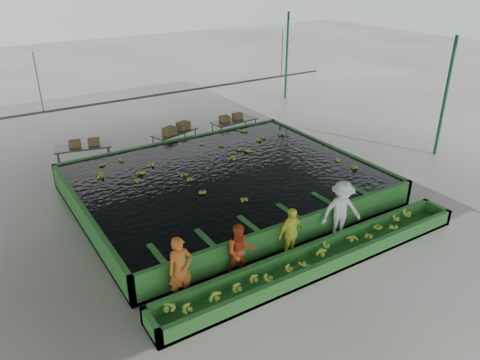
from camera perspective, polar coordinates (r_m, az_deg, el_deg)
ground at (r=15.69m, az=0.98°, el=-3.96°), size 80.00×80.00×0.00m
shed_roof at (r=13.94m, az=1.13°, el=14.26°), size 20.00×22.00×0.04m
shed_posts at (r=14.63m, az=1.05°, el=4.60°), size 20.00×22.00×5.00m
flotation_tank at (r=16.61m, az=-1.84°, el=-0.47°), size 10.00×8.00×0.90m
tank_water at (r=16.44m, az=-1.86°, el=0.79°), size 9.70×7.70×0.00m
sorting_trough at (r=13.16m, az=9.72°, el=-9.46°), size 10.00×1.00×0.50m
cableway_rail at (r=18.66m, az=-7.53°, el=10.61°), size 0.08×0.08×14.00m
rail_hanger_left at (r=17.02m, az=-23.37°, el=10.83°), size 0.04×0.04×2.00m
rail_hanger_right at (r=20.98m, az=5.16°, el=15.15°), size 0.04×0.04×2.00m
worker_a at (r=11.60m, az=-7.27°, el=-10.80°), size 0.64×0.42×1.76m
worker_b at (r=12.31m, az=0.02°, el=-8.71°), size 0.93×0.83×1.57m
worker_c at (r=13.14m, az=6.21°, el=-6.50°), size 0.96×0.51×1.56m
worker_d at (r=14.16m, az=12.25°, el=-3.69°), size 1.38×1.04×1.89m
packing_table_left at (r=19.75m, az=-18.46°, el=2.64°), size 2.27×1.30×0.97m
packing_table_mid at (r=20.67m, az=-7.93°, el=4.67°), size 2.19×1.37×0.93m
packing_table_right at (r=21.85m, az=-0.72°, el=6.12°), size 2.20×1.02×0.97m
box_stack_left at (r=19.60m, az=-18.40°, el=4.01°), size 1.21×0.63×0.25m
box_stack_mid at (r=20.48m, az=-7.72°, el=5.87°), size 1.49×0.94×0.31m
box_stack_right at (r=21.71m, az=-1.09°, el=7.35°), size 1.18×0.38×0.25m
floating_bananas at (r=17.08m, az=-3.23°, el=1.73°), size 9.12×6.22×0.12m
trough_bananas at (r=13.07m, az=9.76°, el=-8.92°), size 9.22×0.61×0.12m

